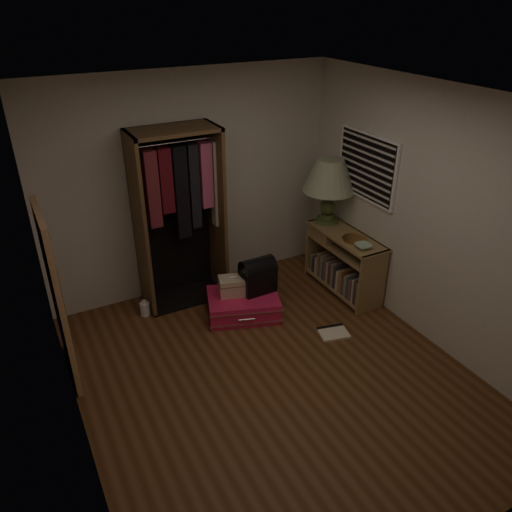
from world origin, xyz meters
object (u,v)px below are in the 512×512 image
object	(u,v)px
white_jug	(145,309)
floor_mirror	(57,298)
open_wardrobe	(181,202)
pink_suitcase	(243,305)
table_lamp	(330,177)
train_case	(233,286)
black_bag	(258,274)
console_bookshelf	(342,260)

from	to	relation	value
white_jug	floor_mirror	bearing A→B (deg)	-146.60
open_wardrobe	pink_suitcase	xyz separation A→B (m)	(0.41, -0.68, -1.09)
floor_mirror	white_jug	distance (m)	1.33
open_wardrobe	table_lamp	distance (m)	1.79
train_case	white_jug	bearing A→B (deg)	171.40
open_wardrobe	black_bag	world-z (taller)	open_wardrobe
open_wardrobe	pink_suitcase	size ratio (longest dim) A/B	2.13
pink_suitcase	white_jug	xyz separation A→B (m)	(-1.00, 0.51, -0.04)
train_case	table_lamp	world-z (taller)	table_lamp
console_bookshelf	black_bag	world-z (taller)	console_bookshelf
pink_suitcase	table_lamp	size ratio (longest dim) A/B	1.20
console_bookshelf	white_jug	world-z (taller)	console_bookshelf
console_bookshelf	train_case	distance (m)	1.42
console_bookshelf	pink_suitcase	distance (m)	1.35
pink_suitcase	table_lamp	xyz separation A→B (m)	(1.33, 0.33, 1.21)
floor_mirror	table_lamp	distance (m)	3.31
pink_suitcase	white_jug	distance (m)	1.12
table_lamp	train_case	bearing A→B (deg)	-170.17
console_bookshelf	pink_suitcase	xyz separation A→B (m)	(-1.33, 0.05, -0.26)
black_bag	table_lamp	xyz separation A→B (m)	(1.13, 0.31, 0.87)
open_wardrobe	white_jug	bearing A→B (deg)	-163.82
black_bag	pink_suitcase	bearing A→B (deg)	-175.44
open_wardrobe	white_jug	xyz separation A→B (m)	(-0.59, -0.17, -1.14)
black_bag	white_jug	size ratio (longest dim) A/B	2.13
white_jug	table_lamp	bearing A→B (deg)	-4.42
train_case	black_bag	xyz separation A→B (m)	(0.28, -0.07, 0.11)
floor_mirror	black_bag	bearing A→B (deg)	2.92
open_wardrobe	black_bag	xyz separation A→B (m)	(0.61, -0.66, -0.76)
floor_mirror	train_case	size ratio (longest dim) A/B	4.72
black_bag	white_jug	world-z (taller)	black_bag
console_bookshelf	floor_mirror	size ratio (longest dim) A/B	0.66
floor_mirror	train_case	distance (m)	1.90
open_wardrobe	white_jug	world-z (taller)	open_wardrobe
floor_mirror	black_bag	size ratio (longest dim) A/B	4.09
pink_suitcase	white_jug	world-z (taller)	pink_suitcase
floor_mirror	table_lamp	world-z (taller)	floor_mirror
console_bookshelf	floor_mirror	distance (m)	3.27
console_bookshelf	white_jug	bearing A→B (deg)	166.52
black_bag	white_jug	bearing A→B (deg)	156.65
table_lamp	white_jug	xyz separation A→B (m)	(-2.33, 0.18, -1.25)
white_jug	black_bag	bearing A→B (deg)	-22.34
floor_mirror	train_case	xyz separation A→B (m)	(1.82, 0.17, -0.49)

